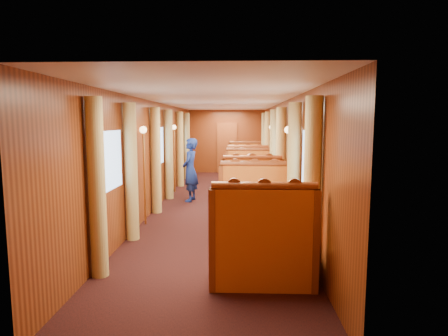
{
  "coord_description": "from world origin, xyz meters",
  "views": [
    {
      "loc": [
        0.44,
        -8.98,
        2.03
      ],
      "look_at": [
        0.14,
        -1.03,
        1.05
      ],
      "focal_mm": 30.0,
      "sensor_mm": 36.0,
      "label": 1
    }
  ],
  "objects_px": {
    "banquette_near_aft": "(255,213)",
    "rose_vase_far": "(248,155)",
    "banquette_near_fwd": "(262,253)",
    "banquette_far_fwd": "(248,174)",
    "banquette_mid_fwd": "(252,197)",
    "steward": "(190,170)",
    "table_far": "(247,172)",
    "banquette_far_aft": "(246,167)",
    "table_mid": "(250,190)",
    "teapot_back": "(254,203)",
    "table_near": "(258,233)",
    "tea_tray": "(253,209)",
    "rose_vase_mid": "(252,168)",
    "teapot_right": "(258,206)",
    "teapot_left": "(246,204)",
    "banquette_mid_aft": "(249,182)",
    "passenger": "(250,171)",
    "fruit_plate": "(278,208)"
  },
  "relations": [
    {
      "from": "banquette_far_aft",
      "to": "rose_vase_mid",
      "type": "xyz_separation_m",
      "value": [
        0.02,
        -4.55,
        0.5
      ]
    },
    {
      "from": "table_mid",
      "to": "teapot_back",
      "type": "distance_m",
      "value": 3.45
    },
    {
      "from": "table_mid",
      "to": "steward",
      "type": "height_order",
      "value": "steward"
    },
    {
      "from": "banquette_far_fwd",
      "to": "passenger",
      "type": "relative_size",
      "value": 1.76
    },
    {
      "from": "banquette_far_aft",
      "to": "teapot_right",
      "type": "height_order",
      "value": "banquette_far_aft"
    },
    {
      "from": "table_near",
      "to": "banquette_near_aft",
      "type": "height_order",
      "value": "banquette_near_aft"
    },
    {
      "from": "teapot_back",
      "to": "rose_vase_mid",
      "type": "bearing_deg",
      "value": 81.65
    },
    {
      "from": "teapot_left",
      "to": "teapot_back",
      "type": "height_order",
      "value": "teapot_left"
    },
    {
      "from": "table_mid",
      "to": "teapot_back",
      "type": "bearing_deg",
      "value": -91.04
    },
    {
      "from": "banquette_far_aft",
      "to": "teapot_right",
      "type": "relative_size",
      "value": 9.3
    },
    {
      "from": "banquette_far_fwd",
      "to": "steward",
      "type": "relative_size",
      "value": 0.83
    },
    {
      "from": "banquette_near_aft",
      "to": "rose_vase_far",
      "type": "xyz_separation_m",
      "value": [
        0.03,
        6.01,
        0.5
      ]
    },
    {
      "from": "banquette_mid_fwd",
      "to": "steward",
      "type": "bearing_deg",
      "value": 135.63
    },
    {
      "from": "banquette_near_aft",
      "to": "table_mid",
      "type": "bearing_deg",
      "value": 90.0
    },
    {
      "from": "passenger",
      "to": "teapot_left",
      "type": "bearing_deg",
      "value": -92.49
    },
    {
      "from": "banquette_far_fwd",
      "to": "rose_vase_mid",
      "type": "height_order",
      "value": "banquette_far_fwd"
    },
    {
      "from": "table_near",
      "to": "banquette_near_aft",
      "type": "xyz_separation_m",
      "value": [
        0.0,
        1.01,
        0.05
      ]
    },
    {
      "from": "teapot_left",
      "to": "teapot_right",
      "type": "bearing_deg",
      "value": -27.1
    },
    {
      "from": "table_mid",
      "to": "teapot_back",
      "type": "relative_size",
      "value": 7.24
    },
    {
      "from": "banquette_far_fwd",
      "to": "tea_tray",
      "type": "relative_size",
      "value": 3.94
    },
    {
      "from": "tea_tray",
      "to": "teapot_right",
      "type": "distance_m",
      "value": 0.11
    },
    {
      "from": "table_near",
      "to": "tea_tray",
      "type": "xyz_separation_m",
      "value": [
        -0.08,
        -0.05,
        0.38
      ]
    },
    {
      "from": "banquette_mid_fwd",
      "to": "teapot_left",
      "type": "bearing_deg",
      "value": -94.19
    },
    {
      "from": "banquette_near_aft",
      "to": "teapot_left",
      "type": "bearing_deg",
      "value": -99.73
    },
    {
      "from": "banquette_near_fwd",
      "to": "rose_vase_mid",
      "type": "distance_m",
      "value": 4.51
    },
    {
      "from": "banquette_far_aft",
      "to": "passenger",
      "type": "distance_m",
      "value": 3.77
    },
    {
      "from": "table_near",
      "to": "steward",
      "type": "distance_m",
      "value": 4.29
    },
    {
      "from": "banquette_mid_fwd",
      "to": "rose_vase_far",
      "type": "distance_m",
      "value": 4.57
    },
    {
      "from": "table_near",
      "to": "banquette_near_fwd",
      "type": "xyz_separation_m",
      "value": [
        0.0,
        -1.01,
        0.05
      ]
    },
    {
      "from": "teapot_right",
      "to": "steward",
      "type": "distance_m",
      "value": 4.37
    },
    {
      "from": "banquette_mid_aft",
      "to": "banquette_far_fwd",
      "type": "distance_m",
      "value": 1.47
    },
    {
      "from": "teapot_right",
      "to": "banquette_far_aft",
      "type": "bearing_deg",
      "value": 66.18
    },
    {
      "from": "banquette_far_fwd",
      "to": "banquette_mid_aft",
      "type": "bearing_deg",
      "value": -90.0
    },
    {
      "from": "teapot_left",
      "to": "steward",
      "type": "xyz_separation_m",
      "value": [
        -1.34,
        4.07,
        -0.02
      ]
    },
    {
      "from": "banquette_near_fwd",
      "to": "banquette_far_fwd",
      "type": "xyz_separation_m",
      "value": [
        0.0,
        7.0,
        0.0
      ]
    },
    {
      "from": "table_mid",
      "to": "banquette_far_aft",
      "type": "xyz_separation_m",
      "value": [
        0.0,
        4.51,
        0.05
      ]
    },
    {
      "from": "teapot_left",
      "to": "steward",
      "type": "height_order",
      "value": "steward"
    },
    {
      "from": "banquette_mid_fwd",
      "to": "tea_tray",
      "type": "distance_m",
      "value": 2.56
    },
    {
      "from": "banquette_near_fwd",
      "to": "passenger",
      "type": "distance_m",
      "value": 5.28
    },
    {
      "from": "banquette_near_aft",
      "to": "fruit_plate",
      "type": "bearing_deg",
      "value": -75.6
    },
    {
      "from": "banquette_mid_fwd",
      "to": "fruit_plate",
      "type": "relative_size",
      "value": 5.98
    },
    {
      "from": "table_mid",
      "to": "steward",
      "type": "relative_size",
      "value": 0.65
    },
    {
      "from": "banquette_far_fwd",
      "to": "tea_tray",
      "type": "bearing_deg",
      "value": -90.76
    },
    {
      "from": "table_far",
      "to": "rose_vase_mid",
      "type": "height_order",
      "value": "rose_vase_mid"
    },
    {
      "from": "table_far",
      "to": "banquette_far_aft",
      "type": "height_order",
      "value": "banquette_far_aft"
    },
    {
      "from": "banquette_mid_fwd",
      "to": "teapot_left",
      "type": "distance_m",
      "value": 2.61
    },
    {
      "from": "tea_tray",
      "to": "teapot_back",
      "type": "bearing_deg",
      "value": 82.06
    },
    {
      "from": "banquette_near_fwd",
      "to": "tea_tray",
      "type": "xyz_separation_m",
      "value": [
        -0.08,
        0.96,
        0.33
      ]
    },
    {
      "from": "banquette_mid_fwd",
      "to": "table_far",
      "type": "bearing_deg",
      "value": 90.0
    },
    {
      "from": "table_far",
      "to": "teapot_left",
      "type": "xyz_separation_m",
      "value": [
        -0.19,
        -7.08,
        0.45
      ]
    }
  ]
}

